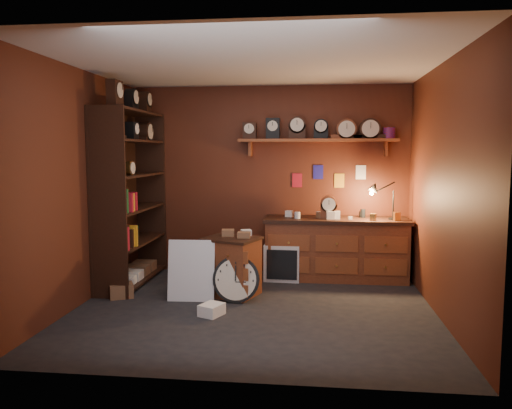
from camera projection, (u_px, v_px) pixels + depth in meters
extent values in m
plane|color=black|center=(254.00, 309.00, 5.60)|extent=(4.00, 4.00, 0.00)
cube|color=#562514|center=(268.00, 180.00, 7.24)|extent=(4.00, 0.02, 2.70)
cube|color=#562514|center=(225.00, 207.00, 3.68)|extent=(4.00, 0.02, 2.70)
cube|color=#562514|center=(80.00, 188.00, 5.69)|extent=(0.02, 3.60, 2.70)
cube|color=#562514|center=(442.00, 191.00, 5.24)|extent=(0.02, 3.60, 2.70)
cube|color=beige|center=(253.00, 63.00, 5.32)|extent=(4.00, 3.60, 0.02)
cube|color=brown|center=(317.00, 140.00, 6.95)|extent=(2.20, 0.30, 0.04)
cube|color=brown|center=(250.00, 149.00, 7.14)|extent=(0.04, 0.16, 0.20)
cube|color=brown|center=(386.00, 149.00, 6.93)|extent=(0.04, 0.16, 0.20)
cylinder|color=#B21419|center=(389.00, 133.00, 6.83)|extent=(0.16, 0.16, 0.15)
cube|color=#AD1525|center=(278.00, 180.00, 7.21)|extent=(0.14, 0.01, 0.20)
cube|color=navy|center=(299.00, 172.00, 7.17)|extent=(0.14, 0.01, 0.20)
cube|color=orange|center=(320.00, 181.00, 7.14)|extent=(0.14, 0.01, 0.20)
cube|color=silver|center=(341.00, 172.00, 7.10)|extent=(0.14, 0.01, 0.20)
cube|color=black|center=(115.00, 198.00, 6.67)|extent=(0.03, 1.60, 2.30)
cube|color=black|center=(108.00, 204.00, 5.88)|extent=(0.45, 0.03, 2.30)
cube|color=black|center=(150.00, 193.00, 7.42)|extent=(0.45, 0.03, 2.30)
cube|color=black|center=(134.00, 278.00, 6.76)|extent=(0.43, 1.54, 0.03)
cube|color=black|center=(133.00, 242.00, 6.71)|extent=(0.43, 1.54, 0.03)
cube|color=black|center=(132.00, 209.00, 6.66)|extent=(0.43, 1.54, 0.03)
cube|color=black|center=(131.00, 175.00, 6.62)|extent=(0.43, 1.54, 0.03)
cube|color=black|center=(130.00, 141.00, 6.57)|extent=(0.43, 1.54, 0.03)
cube|color=black|center=(129.00, 112.00, 6.53)|extent=(0.43, 1.54, 0.03)
cube|color=brown|center=(336.00, 250.00, 6.91)|extent=(1.91, 0.60, 0.80)
cube|color=black|center=(336.00, 220.00, 6.87)|extent=(1.97, 0.66, 0.05)
cube|color=brown|center=(337.00, 255.00, 6.61)|extent=(1.83, 0.02, 0.52)
cylinder|color=black|center=(393.00, 219.00, 6.73)|extent=(0.12, 0.12, 0.02)
cylinder|color=black|center=(393.00, 205.00, 6.71)|extent=(0.02, 0.02, 0.38)
cylinder|color=black|center=(385.00, 187.00, 6.67)|extent=(0.27, 0.09, 0.14)
cone|color=black|center=(374.00, 190.00, 6.66)|extent=(0.18, 0.14, 0.18)
cube|color=brown|center=(232.00, 267.00, 6.12)|extent=(0.73, 0.67, 0.69)
cube|color=black|center=(231.00, 239.00, 6.09)|extent=(0.78, 0.72, 0.03)
cube|color=brown|center=(228.00, 272.00, 5.88)|extent=(0.50, 0.20, 0.58)
cylinder|color=black|center=(236.00, 279.00, 5.85)|extent=(0.55, 0.17, 0.55)
cylinder|color=beige|center=(236.00, 280.00, 5.81)|extent=(0.48, 0.11, 0.47)
cube|color=black|center=(236.00, 273.00, 5.80)|extent=(0.01, 0.04, 0.18)
cube|color=black|center=(241.00, 282.00, 5.80)|extent=(0.12, 0.01, 0.01)
cube|color=silver|center=(192.00, 300.00, 5.95)|extent=(0.56, 0.18, 0.73)
cube|color=silver|center=(283.00, 261.00, 6.93)|extent=(0.50, 0.50, 0.50)
cube|color=black|center=(282.00, 265.00, 6.68)|extent=(0.41, 0.04, 0.40)
cube|color=brown|center=(121.00, 290.00, 6.05)|extent=(0.35, 0.33, 0.17)
cube|color=white|center=(212.00, 310.00, 5.38)|extent=(0.29, 0.31, 0.12)
cube|color=brown|center=(231.00, 279.00, 6.59)|extent=(0.28, 0.26, 0.17)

